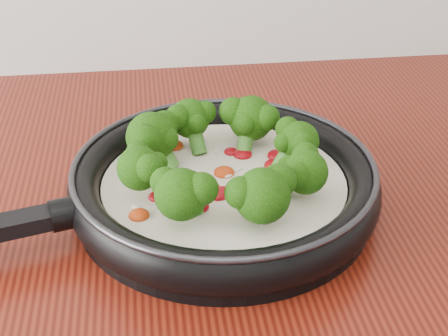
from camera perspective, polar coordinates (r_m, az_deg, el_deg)
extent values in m
cylinder|color=black|center=(0.72, 0.00, -3.00)|extent=(0.39, 0.39, 0.01)
torus|color=black|center=(0.71, 0.00, -1.35)|extent=(0.41, 0.41, 0.03)
torus|color=#2D2D33|center=(0.69, 0.00, 0.20)|extent=(0.39, 0.39, 0.01)
cylinder|color=black|center=(0.67, -13.46, -3.84)|extent=(0.04, 0.04, 0.03)
cylinder|color=silver|center=(0.71, 0.00, -1.84)|extent=(0.32, 0.32, 0.02)
ellipsoid|color=maroon|center=(0.75, 1.61, 1.18)|extent=(0.02, 0.02, 0.01)
ellipsoid|color=maroon|center=(0.73, 4.34, 0.23)|extent=(0.03, 0.03, 0.01)
ellipsoid|color=#C1350C|center=(0.72, 0.01, -0.39)|extent=(0.03, 0.03, 0.01)
ellipsoid|color=maroon|center=(0.68, -0.52, -2.31)|extent=(0.03, 0.03, 0.01)
ellipsoid|color=maroon|center=(0.71, 4.14, -0.69)|extent=(0.02, 0.02, 0.01)
ellipsoid|color=#C1350C|center=(0.69, -1.00, -1.68)|extent=(0.02, 0.02, 0.01)
ellipsoid|color=maroon|center=(0.72, -7.88, -0.32)|extent=(0.03, 0.03, 0.01)
ellipsoid|color=maroon|center=(0.65, 3.33, -4.06)|extent=(0.03, 0.03, 0.01)
ellipsoid|color=#C1350C|center=(0.70, -5.90, -1.15)|extent=(0.03, 0.03, 0.01)
ellipsoid|color=maroon|center=(0.75, -7.73, 0.68)|extent=(0.02, 0.02, 0.01)
ellipsoid|color=maroon|center=(0.68, -0.15, -2.04)|extent=(0.02, 0.02, 0.01)
ellipsoid|color=#C1350C|center=(0.65, -7.35, -4.06)|extent=(0.03, 0.03, 0.01)
ellipsoid|color=maroon|center=(0.72, -8.28, -0.45)|extent=(0.03, 0.03, 0.01)
ellipsoid|color=maroon|center=(0.68, -5.82, -2.49)|extent=(0.03, 0.03, 0.01)
ellipsoid|color=#C1350C|center=(0.70, -2.52, -1.03)|extent=(0.02, 0.02, 0.01)
ellipsoid|color=maroon|center=(0.75, 4.63, 1.05)|extent=(0.03, 0.03, 0.01)
ellipsoid|color=maroon|center=(0.73, 4.66, -0.04)|extent=(0.03, 0.03, 0.01)
ellipsoid|color=#C1350C|center=(0.68, 3.91, -2.10)|extent=(0.03, 0.03, 0.01)
ellipsoid|color=maroon|center=(0.76, 0.60, 1.41)|extent=(0.02, 0.02, 0.01)
ellipsoid|color=maroon|center=(0.66, -2.25, -3.34)|extent=(0.02, 0.02, 0.01)
ellipsoid|color=#C1350C|center=(0.77, -4.36, 1.92)|extent=(0.02, 0.02, 0.01)
ellipsoid|color=maroon|center=(0.68, -3.07, -2.56)|extent=(0.03, 0.03, 0.01)
ellipsoid|color=white|center=(0.72, 2.94, -0.28)|extent=(0.01, 0.01, 0.00)
ellipsoid|color=white|center=(0.71, -2.12, -1.02)|extent=(0.01, 0.01, 0.00)
ellipsoid|color=white|center=(0.68, -5.52, -2.63)|extent=(0.01, 0.01, 0.00)
ellipsoid|color=white|center=(0.64, 3.34, -4.72)|extent=(0.01, 0.01, 0.00)
ellipsoid|color=white|center=(0.72, -0.83, -0.44)|extent=(0.01, 0.01, 0.00)
ellipsoid|color=white|center=(0.74, 7.76, 0.61)|extent=(0.01, 0.01, 0.00)
ellipsoid|color=white|center=(0.68, -0.52, -2.49)|extent=(0.01, 0.01, 0.00)
ellipsoid|color=white|center=(0.72, 0.52, -0.42)|extent=(0.01, 0.01, 0.00)
ellipsoid|color=white|center=(0.65, -2.52, -4.07)|extent=(0.01, 0.01, 0.00)
ellipsoid|color=white|center=(0.68, -2.35, -2.48)|extent=(0.01, 0.01, 0.00)
ellipsoid|color=white|center=(0.71, 2.52, -0.87)|extent=(0.01, 0.01, 0.00)
ellipsoid|color=white|center=(0.66, -0.33, -3.44)|extent=(0.01, 0.01, 0.00)
ellipsoid|color=white|center=(0.78, 6.00, 2.16)|extent=(0.01, 0.01, 0.00)
ellipsoid|color=white|center=(0.76, -7.10, 0.99)|extent=(0.01, 0.01, 0.00)
ellipsoid|color=white|center=(0.76, -0.68, 1.45)|extent=(0.00, 0.01, 0.00)
ellipsoid|color=white|center=(0.65, -2.44, -3.72)|extent=(0.01, 0.01, 0.00)
ellipsoid|color=white|center=(0.72, 5.68, -0.64)|extent=(0.01, 0.01, 0.00)
ellipsoid|color=white|center=(0.76, -5.10, 1.45)|extent=(0.01, 0.01, 0.00)
ellipsoid|color=white|center=(0.67, 1.07, -2.77)|extent=(0.01, 0.01, 0.00)
ellipsoid|color=white|center=(0.67, -7.62, -3.39)|extent=(0.01, 0.01, 0.00)
ellipsoid|color=white|center=(0.71, 0.39, -0.68)|extent=(0.01, 0.01, 0.00)
ellipsoid|color=white|center=(0.66, 3.96, -3.43)|extent=(0.01, 0.01, 0.00)
ellipsoid|color=white|center=(0.69, 2.25, -2.03)|extent=(0.01, 0.01, 0.00)
ellipsoid|color=white|center=(0.72, 1.26, -0.11)|extent=(0.01, 0.01, 0.00)
ellipsoid|color=white|center=(0.71, 1.70, -0.73)|extent=(0.01, 0.01, 0.00)
ellipsoid|color=white|center=(0.69, 0.02, -1.57)|extent=(0.01, 0.01, 0.00)
cylinder|color=#4F9330|center=(0.72, 5.26, 0.90)|extent=(0.03, 0.02, 0.04)
sphere|color=black|center=(0.72, 6.49, 2.31)|extent=(0.05, 0.05, 0.04)
sphere|color=black|center=(0.73, 5.51, 3.38)|extent=(0.03, 0.03, 0.03)
sphere|color=black|center=(0.70, 6.83, 2.09)|extent=(0.03, 0.03, 0.03)
sphere|color=black|center=(0.71, 5.19, 2.20)|extent=(0.03, 0.03, 0.02)
cylinder|color=#4F9330|center=(0.76, 1.91, 2.55)|extent=(0.03, 0.04, 0.04)
sphere|color=black|center=(0.76, 2.35, 4.32)|extent=(0.06, 0.06, 0.05)
sphere|color=black|center=(0.76, 0.80, 4.91)|extent=(0.04, 0.04, 0.03)
sphere|color=black|center=(0.75, 3.69, 4.36)|extent=(0.04, 0.04, 0.03)
sphere|color=black|center=(0.75, 1.90, 3.87)|extent=(0.03, 0.03, 0.03)
cylinder|color=#4F9330|center=(0.75, -2.40, 2.50)|extent=(0.03, 0.04, 0.04)
sphere|color=black|center=(0.76, -2.96, 4.30)|extent=(0.06, 0.06, 0.05)
sphere|color=black|center=(0.74, -4.00, 4.41)|extent=(0.03, 0.03, 0.03)
sphere|color=black|center=(0.76, -1.65, 4.85)|extent=(0.03, 0.03, 0.03)
sphere|color=black|center=(0.74, -2.40, 3.88)|extent=(0.03, 0.03, 0.02)
cylinder|color=#4F9330|center=(0.73, -5.08, 1.16)|extent=(0.04, 0.03, 0.04)
sphere|color=black|center=(0.73, -6.28, 2.66)|extent=(0.07, 0.07, 0.06)
sphere|color=black|center=(0.70, -6.78, 2.40)|extent=(0.04, 0.04, 0.03)
sphere|color=black|center=(0.74, -5.19, 3.71)|extent=(0.04, 0.04, 0.03)
sphere|color=black|center=(0.72, -5.04, 2.50)|extent=(0.03, 0.03, 0.03)
cylinder|color=#4F9330|center=(0.68, -5.73, -1.18)|extent=(0.04, 0.03, 0.04)
sphere|color=black|center=(0.66, -7.32, -0.03)|extent=(0.05, 0.05, 0.05)
sphere|color=black|center=(0.64, -6.43, -0.02)|extent=(0.03, 0.03, 0.03)
sphere|color=black|center=(0.67, -7.42, 1.17)|extent=(0.03, 0.03, 0.03)
sphere|color=black|center=(0.66, -5.81, 0.43)|extent=(0.03, 0.03, 0.02)
cylinder|color=#4F9330|center=(0.64, -2.88, -2.98)|extent=(0.03, 0.04, 0.04)
sphere|color=black|center=(0.62, -3.73, -2.29)|extent=(0.06, 0.06, 0.05)
sphere|color=black|center=(0.61, -1.93, -1.80)|extent=(0.04, 0.04, 0.03)
sphere|color=black|center=(0.63, -5.08, -1.21)|extent=(0.04, 0.04, 0.03)
sphere|color=black|center=(0.63, -2.92, -1.32)|extent=(0.03, 0.03, 0.03)
cylinder|color=#4F9330|center=(0.64, 2.57, -3.07)|extent=(0.03, 0.04, 0.04)
sphere|color=black|center=(0.62, 3.32, -2.41)|extent=(0.07, 0.07, 0.05)
sphere|color=black|center=(0.62, 4.76, -1.10)|extent=(0.04, 0.04, 0.03)
sphere|color=black|center=(0.61, 1.47, -2.15)|extent=(0.04, 0.04, 0.03)
sphere|color=black|center=(0.63, 2.60, -1.41)|extent=(0.03, 0.03, 0.03)
cylinder|color=#4F9330|center=(0.68, 5.59, -1.36)|extent=(0.04, 0.03, 0.04)
sphere|color=black|center=(0.66, 7.05, -0.35)|extent=(0.06, 0.06, 0.05)
sphere|color=black|center=(0.67, 7.04, 1.04)|extent=(0.03, 0.03, 0.03)
sphere|color=black|center=(0.65, 6.28, -0.53)|extent=(0.03, 0.03, 0.03)
sphere|color=black|center=(0.67, 5.56, 0.13)|extent=(0.03, 0.03, 0.02)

